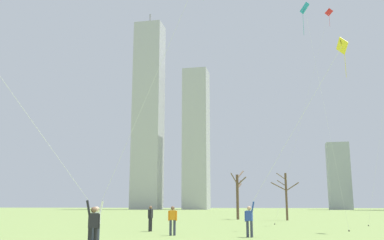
% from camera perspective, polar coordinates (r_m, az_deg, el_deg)
% --- Properties ---
extents(kite_flyer_midfield_center_purple, '(9.11, 11.27, 18.31)m').
position_cam_1_polar(kite_flyer_midfield_center_purple, '(15.91, -20.16, -3.12)').
color(kite_flyer_midfield_center_purple, black).
rests_on(kite_flyer_midfield_center_purple, ground).
extents(kite_flyer_midfield_left_green, '(5.50, 1.85, 14.50)m').
position_cam_1_polar(kite_flyer_midfield_left_green, '(19.86, -10.35, -7.58)').
color(kite_flyer_midfield_left_green, '#33384C').
rests_on(kite_flyer_midfield_left_green, ground).
extents(kite_flyer_far_back_yellow, '(5.34, 3.61, 9.57)m').
position_cam_1_polar(kite_flyer_far_back_yellow, '(22.98, 8.94, -10.91)').
color(kite_flyer_far_back_yellow, '#33384C').
rests_on(kite_flyer_far_back_yellow, ground).
extents(bystander_far_off_by_trees, '(0.25, 0.50, 1.62)m').
position_cam_1_polar(bystander_far_off_by_trees, '(28.25, -5.62, -12.89)').
color(bystander_far_off_by_trees, black).
rests_on(bystander_far_off_by_trees, ground).
extents(bystander_strolling_midfield, '(0.50, 0.27, 1.62)m').
position_cam_1_polar(bystander_strolling_midfield, '(24.52, -2.63, -13.18)').
color(bystander_strolling_midfield, '#33384C').
rests_on(bystander_strolling_midfield, ground).
extents(distant_kite_drifting_left_teal, '(2.28, 2.00, 17.01)m').
position_cam_1_polar(distant_kite_drifting_left_teal, '(33.91, 15.19, 13.02)').
color(distant_kite_drifting_left_teal, teal).
rests_on(distant_kite_drifting_left_teal, ground).
extents(distant_kite_high_overhead_red, '(6.11, 0.36, 19.61)m').
position_cam_1_polar(distant_kite_high_overhead_red, '(41.26, 17.03, 9.98)').
color(distant_kite_high_overhead_red, red).
rests_on(distant_kite_high_overhead_red, ground).
extents(bare_tree_leftmost, '(3.05, 1.65, 5.16)m').
position_cam_1_polar(bare_tree_leftmost, '(48.55, 12.54, -9.74)').
color(bare_tree_leftmost, brown).
rests_on(bare_tree_leftmost, ground).
extents(bare_tree_far_right_edge, '(1.83, 3.36, 5.80)m').
position_cam_1_polar(bare_tree_far_right_edge, '(50.74, 6.21, -9.74)').
color(bare_tree_far_right_edge, brown).
rests_on(bare_tree_far_right_edge, ground).
extents(skyline_short_annex, '(7.25, 5.53, 22.37)m').
position_cam_1_polar(skyline_short_annex, '(151.86, 19.18, -7.12)').
color(skyline_short_annex, '#9EA3AD').
rests_on(skyline_short_annex, ground).
extents(skyline_mid_tower_right, '(8.80, 8.29, 50.65)m').
position_cam_1_polar(skyline_mid_tower_right, '(152.95, 0.57, -2.43)').
color(skyline_mid_tower_right, '#B2B2B7').
rests_on(skyline_mid_tower_right, ground).
extents(skyline_tall_tower, '(10.16, 8.45, 74.09)m').
position_cam_1_polar(skyline_tall_tower, '(157.16, -5.90, 0.90)').
color(skyline_tall_tower, '#B2B2B7').
rests_on(skyline_tall_tower, ground).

